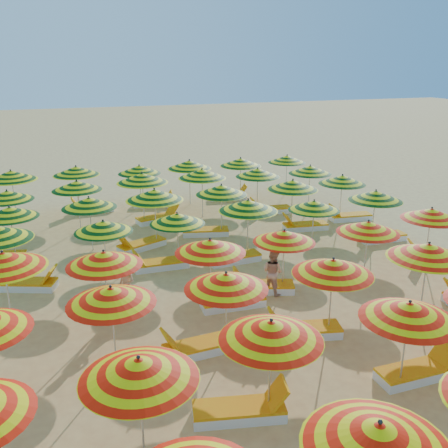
{
  "coord_description": "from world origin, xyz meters",
  "views": [
    {
      "loc": [
        -4.76,
        -12.87,
        6.28
      ],
      "look_at": [
        0.0,
        0.5,
        1.6
      ],
      "focal_mm": 40.0,
      "sensor_mm": 36.0,
      "label": 1
    }
  ],
  "objects_px": {
    "umbrella_28": "(314,205)",
    "umbrella_35": "(342,180)",
    "umbrella_29": "(376,196)",
    "lounger_18": "(233,258)",
    "lounger_19": "(381,237)",
    "lounger_30": "(229,196)",
    "umbrella_41": "(310,170)",
    "beachgoer_b": "(273,272)",
    "umbrella_20": "(210,246)",
    "umbrella_47": "(287,159)",
    "lounger_24": "(349,216)",
    "umbrella_9": "(409,311)",
    "umbrella_7": "(139,369)",
    "lounger_11": "(303,330)",
    "lounger_14": "(262,286)",
    "umbrella_18": "(3,260)",
    "umbrella_39": "(202,174)",
    "lounger_17": "(160,264)",
    "lounger_6": "(241,410)",
    "umbrella_40": "(258,173)",
    "umbrella_15": "(333,267)",
    "lounger_28": "(92,209)",
    "lounger_22": "(204,231)",
    "umbrella_21": "(284,236)",
    "lounger_23": "(304,226)",
    "lounger_7": "(418,371)",
    "umbrella_45": "(189,165)",
    "beachgoer_a": "(127,286)",
    "lounger_15": "(434,256)",
    "umbrella_34": "(293,185)",
    "umbrella_30": "(10,212)",
    "umbrella_14": "(226,281)",
    "umbrella_13": "(111,296)",
    "lounger_10": "(199,347)",
    "umbrella_33": "(221,190)",
    "umbrella_37": "(77,186)",
    "umbrella_8": "(271,331)",
    "lounger_29": "(154,203)",
    "umbrella_2": "(379,436)",
    "umbrella_16": "(428,251)",
    "lounger_21": "(141,245)",
    "lounger_27": "(270,210)",
    "umbrella_19": "(104,259)",
    "umbrella_36": "(7,195)",
    "umbrella_44": "(139,170)",
    "lounger_26": "(159,218)",
    "umbrella_38": "(142,178)",
    "umbrella_46": "(241,162)"
  },
  "relations": [
    {
      "from": "umbrella_46",
      "to": "umbrella_47",
      "type": "xyz_separation_m",
      "value": [
        2.55,
        0.34,
        -0.08
      ]
    },
    {
      "from": "umbrella_2",
      "to": "umbrella_30",
      "type": "distance_m",
      "value": 13.39
    },
    {
      "from": "umbrella_14",
      "to": "umbrella_28",
      "type": "bearing_deg",
      "value": 44.94
    },
    {
      "from": "lounger_14",
      "to": "lounger_23",
      "type": "height_order",
      "value": "same"
    },
    {
      "from": "lounger_18",
      "to": "lounger_26",
      "type": "relative_size",
      "value": 0.97
    },
    {
      "from": "umbrella_18",
      "to": "umbrella_39",
      "type": "xyz_separation_m",
      "value": [
        7.12,
        7.39,
        -0.02
      ]
    },
    {
      "from": "umbrella_28",
      "to": "umbrella_35",
      "type": "bearing_deg",
      "value": 43.02
    },
    {
      "from": "lounger_28",
      "to": "umbrella_35",
      "type": "bearing_deg",
      "value": 151.54
    },
    {
      "from": "lounger_17",
      "to": "lounger_6",
      "type": "bearing_deg",
      "value": 90.49
    },
    {
      "from": "lounger_15",
      "to": "lounger_19",
      "type": "distance_m",
      "value": 2.23
    },
    {
      "from": "umbrella_2",
      "to": "umbrella_16",
      "type": "xyz_separation_m",
      "value": [
        4.98,
        4.88,
        0.02
      ]
    },
    {
      "from": "umbrella_41",
      "to": "beachgoer_b",
      "type": "height_order",
      "value": "umbrella_41"
    },
    {
      "from": "umbrella_29",
      "to": "lounger_18",
      "type": "height_order",
      "value": "umbrella_29"
    },
    {
      "from": "umbrella_41",
      "to": "lounger_30",
      "type": "xyz_separation_m",
      "value": [
        -2.81,
        2.56,
        -1.59
      ]
    },
    {
      "from": "lounger_14",
      "to": "lounger_19",
      "type": "relative_size",
      "value": 1.04
    },
    {
      "from": "umbrella_13",
      "to": "lounger_23",
      "type": "xyz_separation_m",
      "value": [
        8.18,
        6.84,
        -1.57
      ]
    },
    {
      "from": "lounger_22",
      "to": "umbrella_34",
      "type": "bearing_deg",
      "value": -175.16
    },
    {
      "from": "umbrella_35",
      "to": "lounger_7",
      "type": "height_order",
      "value": "umbrella_35"
    },
    {
      "from": "umbrella_21",
      "to": "lounger_24",
      "type": "bearing_deg",
      "value": 42.45
    },
    {
      "from": "umbrella_7",
      "to": "umbrella_28",
      "type": "xyz_separation_m",
      "value": [
        7.29,
        7.54,
        -0.14
      ]
    },
    {
      "from": "umbrella_35",
      "to": "lounger_27",
      "type": "distance_m",
      "value": 3.4
    },
    {
      "from": "umbrella_35",
      "to": "umbrella_2",
      "type": "bearing_deg",
      "value": -120.58
    },
    {
      "from": "lounger_14",
      "to": "umbrella_9",
      "type": "bearing_deg",
      "value": 117.89
    },
    {
      "from": "umbrella_13",
      "to": "umbrella_41",
      "type": "distance_m",
      "value": 13.54
    },
    {
      "from": "umbrella_40",
      "to": "umbrella_15",
      "type": "bearing_deg",
      "value": -103.46
    },
    {
      "from": "lounger_11",
      "to": "umbrella_20",
      "type": "bearing_deg",
      "value": -39.89
    },
    {
      "from": "umbrella_28",
      "to": "umbrella_14",
      "type": "bearing_deg",
      "value": -135.06
    },
    {
      "from": "umbrella_9",
      "to": "umbrella_46",
      "type": "xyz_separation_m",
      "value": [
        2.2,
        14.39,
        0.05
      ]
    },
    {
      "from": "umbrella_7",
      "to": "umbrella_37",
      "type": "distance_m",
      "value": 12.52
    },
    {
      "from": "lounger_24",
      "to": "umbrella_9",
      "type": "bearing_deg",
      "value": 69.42
    },
    {
      "from": "umbrella_39",
      "to": "lounger_15",
      "type": "distance_m",
      "value": 9.33
    },
    {
      "from": "umbrella_44",
      "to": "lounger_19",
      "type": "height_order",
      "value": "umbrella_44"
    },
    {
      "from": "umbrella_13",
      "to": "lounger_10",
      "type": "height_order",
      "value": "umbrella_13"
    },
    {
      "from": "umbrella_29",
      "to": "lounger_6",
      "type": "distance_m",
      "value": 10.58
    },
    {
      "from": "lounger_19",
      "to": "lounger_30",
      "type": "bearing_deg",
      "value": -62.51
    },
    {
      "from": "lounger_14",
      "to": "lounger_28",
      "type": "relative_size",
      "value": 1.05
    },
    {
      "from": "umbrella_37",
      "to": "lounger_30",
      "type": "relative_size",
      "value": 1.34
    },
    {
      "from": "umbrella_20",
      "to": "umbrella_47",
      "type": "relative_size",
      "value": 1.02
    },
    {
      "from": "lounger_21",
      "to": "beachgoer_a",
      "type": "bearing_deg",
      "value": 52.34
    },
    {
      "from": "umbrella_33",
      "to": "umbrella_37",
      "type": "distance_m",
      "value": 5.52
    },
    {
      "from": "umbrella_14",
      "to": "umbrella_19",
      "type": "height_order",
      "value": "umbrella_14"
    },
    {
      "from": "umbrella_30",
      "to": "lounger_22",
      "type": "distance_m",
      "value": 6.76
    },
    {
      "from": "umbrella_18",
      "to": "lounger_22",
      "type": "bearing_deg",
      "value": 38.38
    },
    {
      "from": "umbrella_41",
      "to": "lounger_19",
      "type": "height_order",
      "value": "umbrella_41"
    },
    {
      "from": "umbrella_8",
      "to": "lounger_29",
      "type": "bearing_deg",
      "value": 86.41
    },
    {
      "from": "umbrella_45",
      "to": "beachgoer_a",
      "type": "height_order",
      "value": "umbrella_45"
    },
    {
      "from": "umbrella_19",
      "to": "umbrella_38",
      "type": "distance_m",
      "value": 7.92
    },
    {
      "from": "umbrella_36",
      "to": "umbrella_44",
      "type": "relative_size",
      "value": 0.85
    },
    {
      "from": "umbrella_33",
      "to": "umbrella_40",
      "type": "xyz_separation_m",
      "value": [
        2.42,
        2.28,
        -0.01
      ]
    },
    {
      "from": "umbrella_7",
      "to": "lounger_11",
      "type": "xyz_separation_m",
      "value": [
        4.32,
        2.63,
        -1.61
      ]
    }
  ]
}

